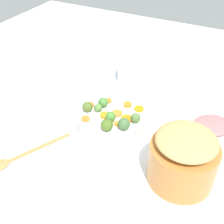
{
  "coord_description": "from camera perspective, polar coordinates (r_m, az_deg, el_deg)",
  "views": [
    {
      "loc": [
        -0.78,
        -0.39,
        0.76
      ],
      "look_at": [
        -0.03,
        0.0,
        0.11
      ],
      "focal_mm": 47.39,
      "sensor_mm": 36.0,
      "label": 1
    }
  ],
  "objects": [
    {
      "name": "carrot_slice_1",
      "position": [
        1.11,
        -4.35,
        1.35
      ],
      "size": [
        0.04,
        0.04,
        0.01
      ],
      "primitive_type": "cylinder",
      "rotation": [
        0.0,
        0.0,
        6.02
      ],
      "color": "orange",
      "rests_on": "serving_bowl_carrots"
    },
    {
      "name": "carrot_slice_7",
      "position": [
        1.06,
        -1.36,
        -0.63
      ],
      "size": [
        0.04,
        0.04,
        0.01
      ],
      "primitive_type": "cylinder",
      "rotation": [
        0.0,
        0.0,
        3.15
      ],
      "color": "orange",
      "rests_on": "serving_bowl_carrots"
    },
    {
      "name": "serving_bowl_carrots",
      "position": [
        1.09,
        -0.0,
        -2.19
      ],
      "size": [
        0.25,
        0.25,
        0.08
      ],
      "primitive_type": "cylinder",
      "color": "white",
      "rests_on": "tabletop"
    },
    {
      "name": "stuffing_mound",
      "position": [
        0.88,
        14.22,
        -5.39
      ],
      "size": [
        0.18,
        0.18,
        0.05
      ],
      "primitive_type": "ellipsoid",
      "color": "tan",
      "rests_on": "metal_pot"
    },
    {
      "name": "carrot_slice_3",
      "position": [
        1.04,
        -5.15,
        -1.34
      ],
      "size": [
        0.03,
        0.03,
        0.01
      ],
      "primitive_type": "cylinder",
      "rotation": [
        0.0,
        0.0,
        1.66
      ],
      "color": "orange",
      "rests_on": "serving_bowl_carrots"
    },
    {
      "name": "carrot_slice_5",
      "position": [
        1.09,
        5.23,
        0.62
      ],
      "size": [
        0.05,
        0.05,
        0.01
      ],
      "primitive_type": "cylinder",
      "rotation": [
        0.0,
        0.0,
        2.36
      ],
      "color": "orange",
      "rests_on": "serving_bowl_carrots"
    },
    {
      "name": "carrot_slice_8",
      "position": [
        1.11,
        3.04,
        1.43
      ],
      "size": [
        0.03,
        0.03,
        0.01
      ],
      "primitive_type": "cylinder",
      "rotation": [
        0.0,
        0.0,
        4.59
      ],
      "color": "orange",
      "rests_on": "serving_bowl_carrots"
    },
    {
      "name": "brussels_sprout_1",
      "position": [
        1.08,
        -2.69,
        0.81
      ],
      "size": [
        0.03,
        0.03,
        0.03
      ],
      "primitive_type": "sphere",
      "color": "#58873B",
      "rests_on": "serving_bowl_carrots"
    },
    {
      "name": "casserole_dish",
      "position": [
        1.41,
        5.65,
        7.64
      ],
      "size": [
        0.22,
        0.22,
        0.1
      ],
      "primitive_type": "cylinder",
      "color": "white",
      "rests_on": "tabletop"
    },
    {
      "name": "ham_plate",
      "position": [
        1.18,
        19.22,
        -3.48
      ],
      "size": [
        0.26,
        0.26,
        0.01
      ],
      "primitive_type": "cylinder",
      "color": "white",
      "rests_on": "tabletop"
    },
    {
      "name": "ham_slice_main",
      "position": [
        1.18,
        18.8,
        -2.37
      ],
      "size": [
        0.19,
        0.19,
        0.03
      ],
      "primitive_type": "ellipsoid",
      "rotation": [
        0.0,
        0.0,
        5.43
      ],
      "color": "#D27072",
      "rests_on": "ham_plate"
    },
    {
      "name": "brussels_sprout_2",
      "position": [
        1.08,
        -4.75,
        1.02
      ],
      "size": [
        0.04,
        0.04,
        0.04
      ],
      "primitive_type": "sphere",
      "color": "#516B29",
      "rests_on": "serving_bowl_carrots"
    },
    {
      "name": "brussels_sprout_0",
      "position": [
        1.03,
        4.58,
        -1.16
      ],
      "size": [
        0.03,
        0.03,
        0.03
      ],
      "primitive_type": "sphere",
      "color": "#50753E",
      "rests_on": "serving_bowl_carrots"
    },
    {
      "name": "wooden_spoon",
      "position": [
        1.07,
        -18.18,
        -8.46
      ],
      "size": [
        0.28,
        0.16,
        0.01
      ],
      "color": "#B6854A",
      "rests_on": "tabletop"
    },
    {
      "name": "tabletop",
      "position": [
        1.15,
        0.72,
        -3.49
      ],
      "size": [
        2.4,
        2.4,
        0.02
      ],
      "primitive_type": "cube",
      "color": "silver",
      "rests_on": "ground"
    },
    {
      "name": "brussels_sprout_5",
      "position": [
        1.03,
        -0.28,
        -0.91
      ],
      "size": [
        0.04,
        0.04,
        0.04
      ],
      "primitive_type": "sphere",
      "color": "#4A8735",
      "rests_on": "serving_bowl_carrots"
    },
    {
      "name": "carrot_slice_6",
      "position": [
        1.04,
        2.84,
        -1.3
      ],
      "size": [
        0.05,
        0.05,
        0.01
      ],
      "primitive_type": "cylinder",
      "rotation": [
        0.0,
        0.0,
        5.33
      ],
      "color": "orange",
      "rests_on": "serving_bowl_carrots"
    },
    {
      "name": "carrot_slice_2",
      "position": [
        1.02,
        1.03,
        -2.28
      ],
      "size": [
        0.03,
        0.03,
        0.01
      ],
      "primitive_type": "cylinder",
      "rotation": [
        0.0,
        0.0,
        0.63
      ],
      "color": "orange",
      "rests_on": "serving_bowl_carrots"
    },
    {
      "name": "carrot_slice_0",
      "position": [
        1.13,
        -0.79,
        2.17
      ],
      "size": [
        0.03,
        0.03,
        0.01
      ],
      "primitive_type": "cylinder",
      "rotation": [
        0.0,
        0.0,
        4.7
      ],
      "color": "orange",
      "rests_on": "serving_bowl_carrots"
    },
    {
      "name": "metal_pot",
      "position": [
        0.94,
        13.38,
        -9.53
      ],
      "size": [
        0.21,
        0.21,
        0.14
      ],
      "primitive_type": "cylinder",
      "color": "#C87938",
      "rests_on": "tabletop"
    },
    {
      "name": "brussels_sprout_6",
      "position": [
        0.99,
        -0.99,
        -2.53
      ],
      "size": [
        0.04,
        0.04,
        0.04
      ],
      "primitive_type": "sphere",
      "color": "#4C6D24",
      "rests_on": "serving_bowl_carrots"
    },
    {
      "name": "carrot_slice_4",
      "position": [
        1.07,
        1.0,
        -0.24
      ],
      "size": [
        0.05,
        0.05,
        0.01
      ],
      "primitive_type": "cylinder",
      "rotation": [
        0.0,
        0.0,
        0.45
      ],
      "color": "orange",
      "rests_on": "serving_bowl_carrots"
    },
    {
      "name": "brussels_sprout_4",
      "position": [
        1.1,
        -1.62,
        2.0
      ],
      "size": [
        0.04,
        0.04,
        0.04
      ],
      "primitive_type": "sphere",
      "color": "#47823B",
      "rests_on": "serving_bowl_carrots"
    },
    {
      "name": "brussels_sprout_3",
      "position": [
        0.99,
        2.33,
        -2.33
      ],
      "size": [
        0.04,
        0.04,
        0.04
      ],
      "primitive_type": "sphere",
      "color": "#456D3D",
      "rests_on": "serving_bowl_carrots"
    }
  ]
}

